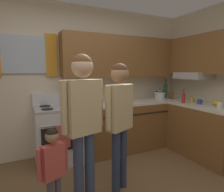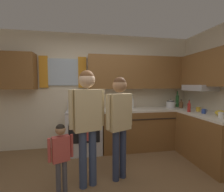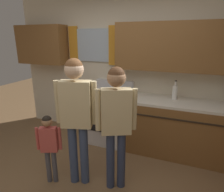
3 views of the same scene
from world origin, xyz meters
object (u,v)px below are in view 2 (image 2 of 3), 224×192
bottle_sauce_red (189,107)px  adult_holding_child (87,114)px  stove_oven (84,130)px  stovetop_kettle (171,104)px  mixing_bowl (221,113)px  small_child (61,151)px  mug_mustard_yellow (198,109)px  bottle_squat_brown (181,105)px  mug_ceramic_white (221,115)px  bottle_wine_green (177,101)px  adult_in_plaid (120,116)px  mug_cobalt_blue (204,111)px  bottle_milk_white (132,103)px

bottle_sauce_red → adult_holding_child: (-2.03, -0.62, 0.04)m
stove_oven → bottle_sauce_red: size_ratio=4.48×
stove_oven → stovetop_kettle: stovetop_kettle is taller
mixing_bowl → small_child: 2.69m
bottle_sauce_red → mug_mustard_yellow: size_ratio=2.04×
bottle_squat_brown → mug_ceramic_white: bottle_squat_brown is taller
adult_holding_child → mug_mustard_yellow: bearing=15.5°
mug_ceramic_white → mixing_bowl: size_ratio=0.69×
stove_oven → bottle_sauce_red: bearing=-15.4°
bottle_wine_green → adult_in_plaid: adult_in_plaid is taller
bottle_squat_brown → stovetop_kettle: bearing=157.9°
adult_holding_child → small_child: (-0.34, -0.14, -0.44)m
bottle_sauce_red → small_child: bottle_sauce_red is taller
adult_in_plaid → mug_ceramic_white: bearing=-2.6°
bottle_sauce_red → mug_ceramic_white: size_ratio=1.95×
adult_in_plaid → adult_holding_child: bearing=-169.3°
bottle_squat_brown → mug_mustard_yellow: size_ratio=1.71×
small_child → bottle_sauce_red: bearing=17.6°
stove_oven → small_child: 1.36m
bottle_sauce_red → bottle_wine_green: (0.19, 0.70, 0.06)m
stovetop_kettle → adult_in_plaid: 1.85m
bottle_wine_green → mug_ceramic_white: bearing=-92.0°
bottle_wine_green → mixing_bowl: (0.10, -1.15, -0.10)m
mug_mustard_yellow → adult_holding_child: (-2.24, -0.62, 0.09)m
mug_mustard_yellow → stovetop_kettle: bearing=115.5°
small_child → mug_cobalt_blue: bearing=12.2°
bottle_wine_green → stovetop_kettle: bottle_wine_green is taller
bottle_wine_green → mug_cobalt_blue: bearing=-91.7°
mug_cobalt_blue → mug_ceramic_white: 0.39m
bottle_wine_green → mug_mustard_yellow: bottle_wine_green is taller
mug_cobalt_blue → stovetop_kettle: (-0.22, 0.78, 0.05)m
adult_in_plaid → stove_oven: bearing=115.6°
bottle_sauce_red → mixing_bowl: size_ratio=1.35×
stovetop_kettle → adult_in_plaid: bearing=-143.5°
mug_ceramic_white → adult_in_plaid: size_ratio=0.08×
bottle_squat_brown → adult_holding_child: bearing=-153.1°
adult_holding_child → small_child: 0.57m
bottle_milk_white → mug_ceramic_white: bearing=-48.4°
stove_oven → mug_mustard_yellow: bearing=-13.9°
stovetop_kettle → adult_holding_child: adult_holding_child is taller
stove_oven → stovetop_kettle: size_ratio=4.02×
adult_in_plaid → small_child: (-0.82, -0.23, -0.39)m
mug_cobalt_blue → adult_holding_child: adult_holding_child is taller
mug_mustard_yellow → stovetop_kettle: stovetop_kettle is taller
bottle_sauce_red → adult_holding_child: 2.12m
mug_cobalt_blue → mug_ceramic_white: bearing=-92.6°
stove_oven → bottle_milk_white: 1.23m
stove_oven → bottle_wine_green: (2.27, 0.13, 0.58)m
mug_cobalt_blue → bottle_wine_green: bearing=88.3°
mug_mustard_yellow → adult_holding_child: 2.33m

